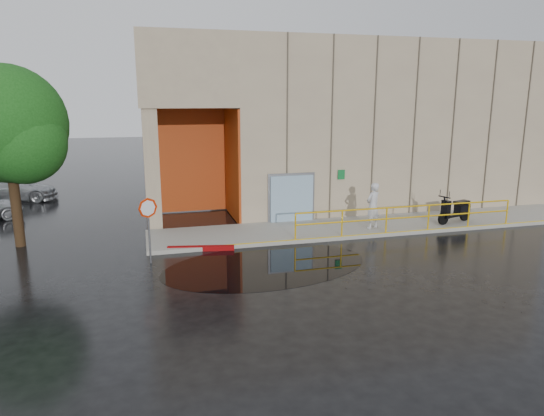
{
  "coord_description": "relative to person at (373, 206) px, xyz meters",
  "views": [
    {
      "loc": [
        -5.93,
        -13.74,
        5.35
      ],
      "look_at": [
        -1.46,
        3.0,
        1.45
      ],
      "focal_mm": 32.0,
      "sensor_mm": 36.0,
      "label": 1
    }
  ],
  "objects": [
    {
      "name": "ground",
      "position": [
        -3.06,
        -3.88,
        -1.1
      ],
      "size": [
        120.0,
        120.0,
        0.0
      ],
      "primitive_type": "plane",
      "color": "black",
      "rests_on": "ground"
    },
    {
      "name": "sidewalk",
      "position": [
        0.94,
        0.62,
        -1.02
      ],
      "size": [
        20.0,
        3.0,
        0.15
      ],
      "primitive_type": "cube",
      "color": "gray",
      "rests_on": "ground"
    },
    {
      "name": "building",
      "position": [
        2.04,
        7.1,
        3.11
      ],
      "size": [
        20.0,
        10.17,
        8.0
      ],
      "color": "gray",
      "rests_on": "ground"
    },
    {
      "name": "guardrail",
      "position": [
        1.19,
        -0.73,
        -0.42
      ],
      "size": [
        9.56,
        0.06,
        1.03
      ],
      "color": "#E4AC0C",
      "rests_on": "sidewalk"
    },
    {
      "name": "person",
      "position": [
        0.0,
        0.0,
        0.0
      ],
      "size": [
        0.82,
        0.7,
        1.89
      ],
      "primitive_type": "imported",
      "rotation": [
        0.0,
        0.0,
        3.56
      ],
      "color": "silver",
      "rests_on": "sidewalk"
    },
    {
      "name": "scooter",
      "position": [
        3.86,
        -0.07,
        -0.1
      ],
      "size": [
        1.95,
        1.08,
        1.47
      ],
      "rotation": [
        0.0,
        0.0,
        0.27
      ],
      "color": "black",
      "rests_on": "sidewalk"
    },
    {
      "name": "stop_sign",
      "position": [
        -8.93,
        -1.73,
        0.56
      ],
      "size": [
        0.61,
        0.35,
        2.23
      ],
      "rotation": [
        0.0,
        0.0,
        0.1
      ],
      "color": "#5D5D61",
      "rests_on": "ground"
    },
    {
      "name": "red_curb",
      "position": [
        -7.15,
        -0.78,
        -1.01
      ],
      "size": [
        2.39,
        0.64,
        0.18
      ],
      "primitive_type": "cube",
      "rotation": [
        0.0,
        0.0,
        -0.2
      ],
      "color": "#830607",
      "rests_on": "ground"
    },
    {
      "name": "puddle",
      "position": [
        -5.26,
        -2.94,
        -1.09
      ],
      "size": [
        7.47,
        5.2,
        0.01
      ],
      "primitive_type": "cube",
      "rotation": [
        0.0,
        0.0,
        0.14
      ],
      "color": "black",
      "rests_on": "ground"
    },
    {
      "name": "car_c",
      "position": [
        -15.84,
        10.62,
        -0.45
      ],
      "size": [
        4.61,
        2.24,
        1.29
      ],
      "primitive_type": "imported",
      "rotation": [
        0.0,
        0.0,
        1.47
      ],
      "color": "#AAAEB2",
      "rests_on": "ground"
    },
    {
      "name": "tree_near",
      "position": [
        -13.43,
        1.42,
        3.24
      ],
      "size": [
        4.17,
        4.17,
        6.59
      ],
      "rotation": [
        0.0,
        0.0,
        -0.18
      ],
      "color": "black",
      "rests_on": "ground"
    }
  ]
}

